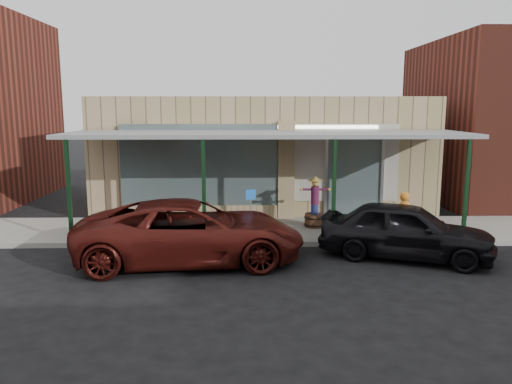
{
  "coord_description": "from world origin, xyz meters",
  "views": [
    {
      "loc": [
        -0.62,
        -11.42,
        3.86
      ],
      "look_at": [
        -0.35,
        2.6,
        1.46
      ],
      "focal_mm": 35.0,
      "sensor_mm": 36.0,
      "label": 1
    }
  ],
  "objects_px": {
    "barrel_scarecrow": "(315,210)",
    "parked_sedan": "(406,230)",
    "barrel_pumpkin": "(146,220)",
    "handicap_sign": "(251,207)",
    "car_maroon": "(191,232)"
  },
  "relations": [
    {
      "from": "barrel_pumpkin",
      "to": "parked_sedan",
      "type": "distance_m",
      "value": 7.66
    },
    {
      "from": "barrel_scarecrow",
      "to": "handicap_sign",
      "type": "relative_size",
      "value": 1.13
    },
    {
      "from": "handicap_sign",
      "to": "parked_sedan",
      "type": "height_order",
      "value": "parked_sedan"
    },
    {
      "from": "barrel_pumpkin",
      "to": "handicap_sign",
      "type": "bearing_deg",
      "value": -19.86
    },
    {
      "from": "car_maroon",
      "to": "barrel_pumpkin",
      "type": "bearing_deg",
      "value": 25.71
    },
    {
      "from": "handicap_sign",
      "to": "parked_sedan",
      "type": "distance_m",
      "value": 4.24
    },
    {
      "from": "barrel_scarecrow",
      "to": "handicap_sign",
      "type": "height_order",
      "value": "barrel_scarecrow"
    },
    {
      "from": "barrel_pumpkin",
      "to": "car_maroon",
      "type": "relative_size",
      "value": 0.14
    },
    {
      "from": "handicap_sign",
      "to": "parked_sedan",
      "type": "relative_size",
      "value": 0.3
    },
    {
      "from": "barrel_scarecrow",
      "to": "barrel_pumpkin",
      "type": "height_order",
      "value": "barrel_scarecrow"
    },
    {
      "from": "barrel_scarecrow",
      "to": "barrel_pumpkin",
      "type": "relative_size",
      "value": 2.04
    },
    {
      "from": "barrel_pumpkin",
      "to": "barrel_scarecrow",
      "type": "bearing_deg",
      "value": 2.04
    },
    {
      "from": "barrel_pumpkin",
      "to": "handicap_sign",
      "type": "relative_size",
      "value": 0.55
    },
    {
      "from": "parked_sedan",
      "to": "car_maroon",
      "type": "relative_size",
      "value": 0.83
    },
    {
      "from": "barrel_scarecrow",
      "to": "parked_sedan",
      "type": "bearing_deg",
      "value": -39.28
    }
  ]
}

